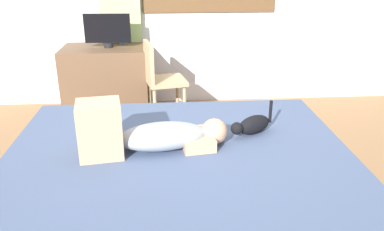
{
  "coord_description": "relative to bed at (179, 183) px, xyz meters",
  "views": [
    {
      "loc": [
        -0.1,
        -2.35,
        1.64
      ],
      "look_at": [
        0.07,
        0.11,
        0.65
      ],
      "focal_mm": 37.03,
      "sensor_mm": 36.0,
      "label": 1
    }
  ],
  "objects": [
    {
      "name": "ground_plane",
      "position": [
        0.03,
        0.09,
        -0.25
      ],
      "size": [
        16.0,
        16.0,
        0.0
      ],
      "primitive_type": "plane",
      "color": "olive"
    },
    {
      "name": "bed",
      "position": [
        0.0,
        0.0,
        0.0
      ],
      "size": [
        2.24,
        1.8,
        0.5
      ],
      "color": "brown",
      "rests_on": "ground"
    },
    {
      "name": "person_lying",
      "position": [
        -0.2,
        0.01,
        0.37
      ],
      "size": [
        0.94,
        0.38,
        0.34
      ],
      "color": "#8C939E",
      "rests_on": "bed"
    },
    {
      "name": "cat",
      "position": [
        0.51,
        0.2,
        0.32
      ],
      "size": [
        0.32,
        0.23,
        0.21
      ],
      "color": "black",
      "rests_on": "bed"
    },
    {
      "name": "desk",
      "position": [
        -0.71,
        1.95,
        0.12
      ],
      "size": [
        0.9,
        0.56,
        0.74
      ],
      "color": "brown",
      "rests_on": "ground"
    },
    {
      "name": "tv_monitor",
      "position": [
        -0.66,
        1.95,
        0.68
      ],
      "size": [
        0.48,
        0.1,
        0.35
      ],
      "color": "black",
      "rests_on": "desk"
    },
    {
      "name": "cup",
      "position": [
        -0.53,
        2.12,
        0.53
      ],
      "size": [
        0.08,
        0.08,
        0.08
      ],
      "primitive_type": "cylinder",
      "color": "teal",
      "rests_on": "desk"
    },
    {
      "name": "chair_by_desk",
      "position": [
        -0.13,
        1.6,
        0.26
      ],
      "size": [
        0.45,
        0.45,
        0.86
      ],
      "color": "tan",
      "rests_on": "ground"
    }
  ]
}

